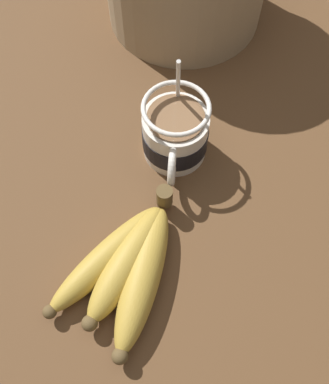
# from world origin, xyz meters

# --- Properties ---
(table) EXTENTS (1.33, 1.33, 0.03)m
(table) POSITION_xyz_m (0.00, 0.00, 0.02)
(table) COLOR brown
(table) RESTS_ON ground
(coffee_mug) EXTENTS (0.13, 0.09, 0.15)m
(coffee_mug) POSITION_xyz_m (-0.08, -0.01, 0.07)
(coffee_mug) COLOR white
(coffee_mug) RESTS_ON table
(banana_bunch) EXTENTS (0.20, 0.14, 0.04)m
(banana_bunch) POSITION_xyz_m (0.09, -0.05, 0.05)
(banana_bunch) COLOR brown
(banana_bunch) RESTS_ON table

